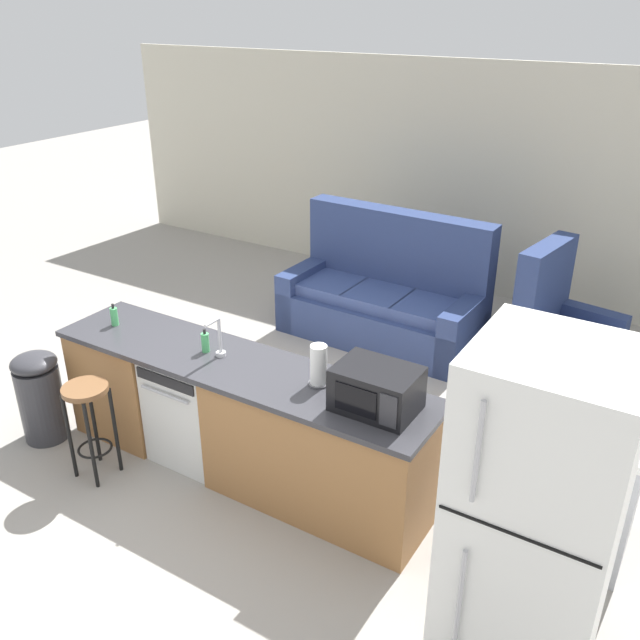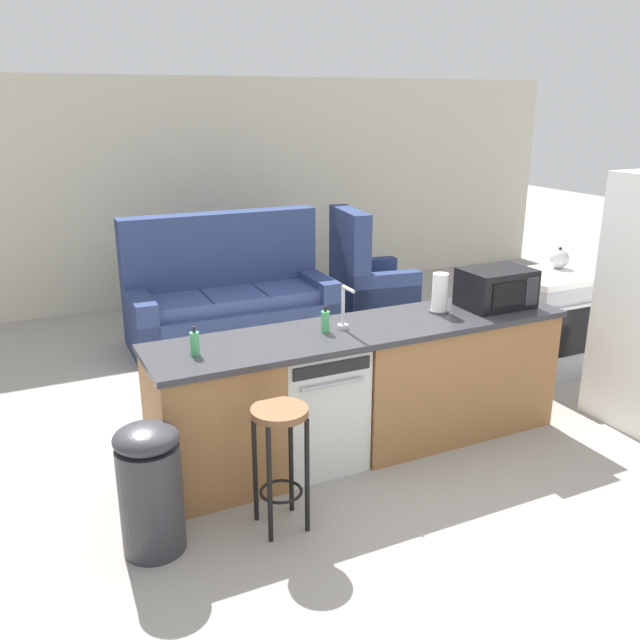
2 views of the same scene
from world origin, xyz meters
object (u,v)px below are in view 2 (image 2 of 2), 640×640
at_px(stove_range, 549,322).
at_px(microwave, 496,288).
at_px(dish_soap_bottle, 195,343).
at_px(armchair, 366,284).
at_px(couch, 229,302).
at_px(bar_stool, 280,442).
at_px(paper_towel_roll, 440,293).
at_px(dishwasher, 312,404).
at_px(soap_bottle, 325,321).
at_px(trash_bin, 150,487).
at_px(kettle, 559,259).

bearing_deg(stove_range, microwave, -153.77).
distance_m(dish_soap_bottle, armchair, 3.94).
bearing_deg(couch, bar_stool, -103.44).
bearing_deg(couch, microwave, -65.03).
relative_size(microwave, couch, 0.25).
distance_m(paper_towel_roll, bar_stool, 1.72).
distance_m(bar_stool, couch, 3.26).
relative_size(stove_range, armchair, 0.75).
height_order(stove_range, armchair, armchair).
distance_m(stove_range, dish_soap_bottle, 3.45).
relative_size(paper_towel_roll, couch, 0.14).
bearing_deg(armchair, stove_range, -74.06).
bearing_deg(dishwasher, soap_bottle, 12.14).
relative_size(soap_bottle, dish_soap_bottle, 1.00).
bearing_deg(paper_towel_roll, dish_soap_bottle, -177.71).
bearing_deg(bar_stool, trash_bin, 171.31).
bearing_deg(soap_bottle, couch, 86.10).
distance_m(bar_stool, trash_bin, 0.73).
xyz_separation_m(trash_bin, couch, (1.46, 3.06, 0.02)).
height_order(stove_range, kettle, kettle).
height_order(dish_soap_bottle, trash_bin, dish_soap_bottle).
xyz_separation_m(stove_range, kettle, (0.17, 0.13, 0.53)).
distance_m(dishwasher, trash_bin, 1.28).
bearing_deg(armchair, paper_towel_roll, -109.22).
height_order(stove_range, dish_soap_bottle, dish_soap_bottle).
height_order(soap_bottle, bar_stool, soap_bottle).
distance_m(dishwasher, dish_soap_bottle, 0.94).
bearing_deg(bar_stool, soap_bottle, 46.67).
height_order(dishwasher, soap_bottle, soap_bottle).
bearing_deg(paper_towel_roll, microwave, -7.97).
distance_m(microwave, soap_bottle, 1.37).
height_order(bar_stool, armchair, armchair).
distance_m(stove_range, paper_towel_roll, 1.74).
bearing_deg(couch, kettle, -37.34).
xyz_separation_m(dishwasher, stove_range, (2.60, 0.55, 0.03)).
height_order(microwave, paper_towel_roll, paper_towel_roll).
relative_size(stove_range, trash_bin, 1.22).
distance_m(dishwasher, microwave, 1.61).
bearing_deg(trash_bin, stove_range, 15.33).
height_order(paper_towel_roll, dish_soap_bottle, paper_towel_roll).
xyz_separation_m(soap_bottle, armchair, (1.86, 2.73, -0.62)).
bearing_deg(soap_bottle, trash_bin, -158.38).
height_order(microwave, kettle, microwave).
height_order(dish_soap_bottle, bar_stool, dish_soap_bottle).
distance_m(microwave, trash_bin, 2.79).
distance_m(kettle, couch, 3.18).
bearing_deg(microwave, soap_bottle, 178.95).
relative_size(stove_range, paper_towel_roll, 3.19).
relative_size(paper_towel_roll, trash_bin, 0.38).
bearing_deg(kettle, dish_soap_bottle, -168.97).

